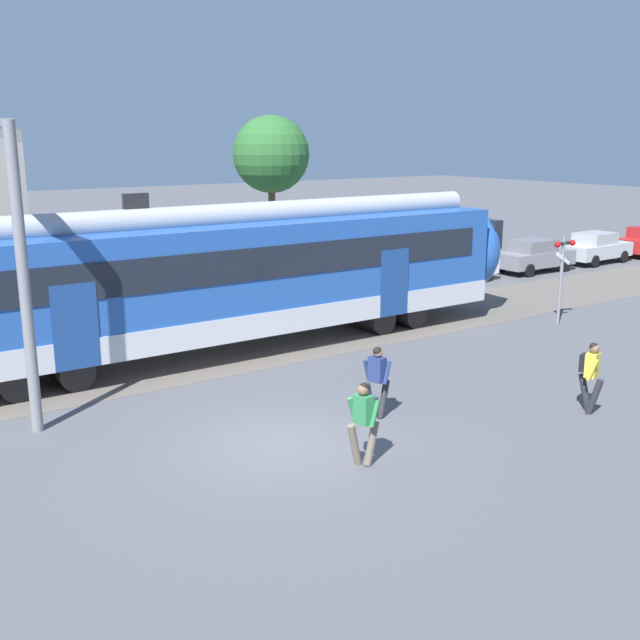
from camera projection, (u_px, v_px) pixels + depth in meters
The scene contains 9 objects.
ground_plane at pixel (281, 445), 15.42m from camera, with size 160.00×160.00×0.00m, color #515156.
pedestrian_green at pixel (364, 416), 14.25m from camera, with size 0.67×0.54×1.67m.
pedestrian_navy at pixel (377, 377), 16.68m from camera, with size 0.69×0.54×1.67m.
pedestrian_yellow at pixel (591, 371), 17.01m from camera, with size 0.53×0.70×1.67m.
parked_car_white at pixel (453, 264), 32.49m from camera, with size 4.01×1.78×1.54m.
parked_car_grey at pixel (534, 255), 34.92m from camera, with size 4.00×1.76×1.54m.
parked_car_silver at pixel (596, 248), 37.41m from camera, with size 4.06×1.88×1.54m.
crossing_signal at pixel (562, 266), 24.82m from camera, with size 0.96×0.22×3.00m.
street_tree_right at pixel (271, 155), 33.79m from camera, with size 3.47×3.47×7.14m.
Camera 1 is at (-7.43, -12.31, 6.17)m, focal length 42.00 mm.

